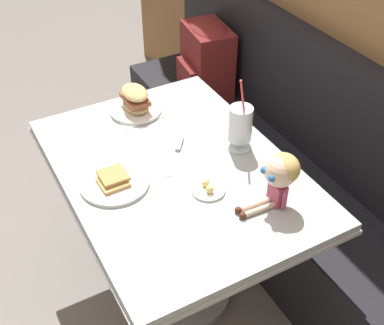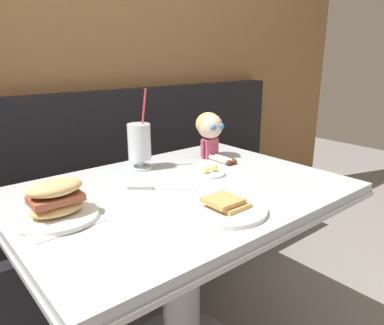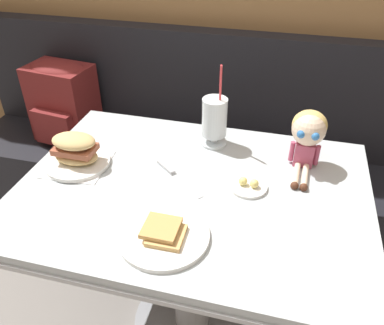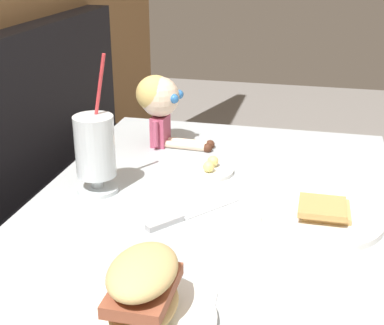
{
  "view_description": "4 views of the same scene",
  "coord_description": "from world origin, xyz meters",
  "px_view_note": "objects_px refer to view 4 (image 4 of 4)",
  "views": [
    {
      "loc": [
        1.3,
        -0.46,
        1.94
      ],
      "look_at": [
        0.12,
        0.18,
        0.85
      ],
      "focal_mm": 47.71,
      "sensor_mm": 36.0,
      "label": 1
    },
    {
      "loc": [
        -0.71,
        -0.74,
        1.18
      ],
      "look_at": [
        0.06,
        0.19,
        0.82
      ],
      "focal_mm": 33.91,
      "sensor_mm": 36.0,
      "label": 2
    },
    {
      "loc": [
        0.25,
        -0.77,
        1.52
      ],
      "look_at": [
        -0.02,
        0.26,
        0.78
      ],
      "focal_mm": 37.01,
      "sensor_mm": 36.0,
      "label": 3
    },
    {
      "loc": [
        -1.05,
        -0.02,
        1.28
      ],
      "look_at": [
        0.04,
        0.23,
        0.82
      ],
      "focal_mm": 51.08,
      "sensor_mm": 36.0,
      "label": 4
    }
  ],
  "objects_px": {
    "toast_plate": "(322,216)",
    "butter_knife": "(178,219)",
    "seated_doll": "(160,101)",
    "milkshake_glass": "(95,150)",
    "butter_saucer": "(210,169)",
    "sandwich_plate": "(144,298)"
  },
  "relations": [
    {
      "from": "toast_plate",
      "to": "seated_doll",
      "type": "relative_size",
      "value": 1.13
    },
    {
      "from": "butter_saucer",
      "to": "seated_doll",
      "type": "xyz_separation_m",
      "value": [
        0.16,
        0.17,
        0.12
      ]
    },
    {
      "from": "butter_saucer",
      "to": "sandwich_plate",
      "type": "bearing_deg",
      "value": -178.26
    },
    {
      "from": "butter_saucer",
      "to": "seated_doll",
      "type": "bearing_deg",
      "value": 47.2
    },
    {
      "from": "butter_saucer",
      "to": "butter_knife",
      "type": "height_order",
      "value": "butter_saucer"
    },
    {
      "from": "toast_plate",
      "to": "milkshake_glass",
      "type": "distance_m",
      "value": 0.51
    },
    {
      "from": "seated_doll",
      "to": "toast_plate",
      "type": "bearing_deg",
      "value": -128.15
    },
    {
      "from": "butter_saucer",
      "to": "butter_knife",
      "type": "xyz_separation_m",
      "value": [
        -0.26,
        0.01,
        -0.0
      ]
    },
    {
      "from": "sandwich_plate",
      "to": "seated_doll",
      "type": "xyz_separation_m",
      "value": [
        0.74,
        0.19,
        0.08
      ]
    },
    {
      "from": "sandwich_plate",
      "to": "butter_knife",
      "type": "distance_m",
      "value": 0.33
    },
    {
      "from": "milkshake_glass",
      "to": "butter_saucer",
      "type": "xyz_separation_m",
      "value": [
        0.16,
        -0.23,
        -0.09
      ]
    },
    {
      "from": "milkshake_glass",
      "to": "seated_doll",
      "type": "relative_size",
      "value": 1.43
    },
    {
      "from": "butter_knife",
      "to": "butter_saucer",
      "type": "bearing_deg",
      "value": -3.11
    },
    {
      "from": "milkshake_glass",
      "to": "butter_saucer",
      "type": "distance_m",
      "value": 0.3
    },
    {
      "from": "toast_plate",
      "to": "milkshake_glass",
      "type": "xyz_separation_m",
      "value": [
        0.03,
        0.5,
        0.09
      ]
    },
    {
      "from": "butter_knife",
      "to": "seated_doll",
      "type": "xyz_separation_m",
      "value": [
        0.42,
        0.16,
        0.12
      ]
    },
    {
      "from": "milkshake_glass",
      "to": "seated_doll",
      "type": "xyz_separation_m",
      "value": [
        0.32,
        -0.06,
        0.03
      ]
    },
    {
      "from": "sandwich_plate",
      "to": "butter_saucer",
      "type": "height_order",
      "value": "sandwich_plate"
    },
    {
      "from": "seated_doll",
      "to": "sandwich_plate",
      "type": "bearing_deg",
      "value": -165.53
    },
    {
      "from": "butter_saucer",
      "to": "seated_doll",
      "type": "distance_m",
      "value": 0.27
    },
    {
      "from": "milkshake_glass",
      "to": "toast_plate",
      "type": "bearing_deg",
      "value": -93.44
    },
    {
      "from": "toast_plate",
      "to": "butter_knife",
      "type": "relative_size",
      "value": 1.28
    }
  ]
}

